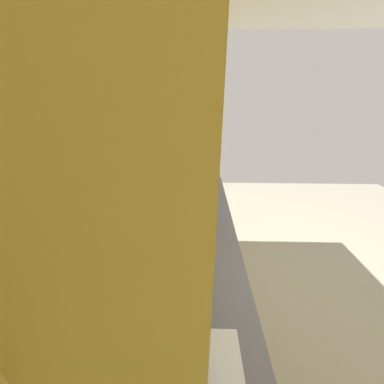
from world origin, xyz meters
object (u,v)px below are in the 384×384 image
object	(u,v)px
sink_basin	(197,384)
microwave	(197,183)
kettle	(203,212)
oven_range	(198,195)
bowl	(203,232)

from	to	relation	value
sink_basin	microwave	world-z (taller)	microwave
kettle	sink_basin	bearing A→B (deg)	177.92
oven_range	microwave	size ratio (longest dim) A/B	2.05
sink_basin	bowl	world-z (taller)	sink_basin
oven_range	sink_basin	world-z (taller)	sink_basin
microwave	bowl	distance (m)	0.87
oven_range	sink_basin	size ratio (longest dim) A/B	2.39
oven_range	sink_basin	xyz separation A→B (m)	(-2.76, 0.01, 0.45)
oven_range	microwave	world-z (taller)	microwave
sink_basin	kettle	distance (m)	1.29
bowl	microwave	bearing A→B (deg)	3.94
sink_basin	microwave	xyz separation A→B (m)	(1.89, 0.01, 0.12)
microwave	bowl	xyz separation A→B (m)	(-0.86, -0.06, -0.10)
microwave	bowl	world-z (taller)	microwave
oven_range	sink_basin	bearing A→B (deg)	179.83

